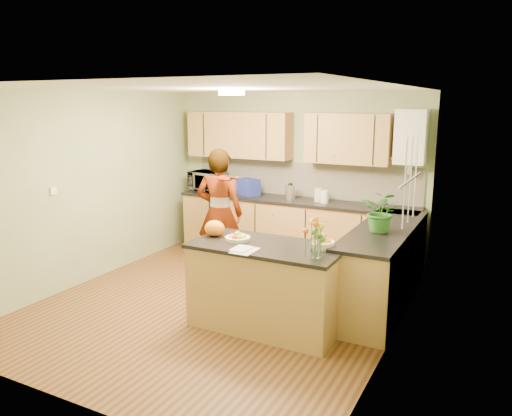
% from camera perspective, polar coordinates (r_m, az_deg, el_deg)
% --- Properties ---
extents(floor, '(4.50, 4.50, 0.00)m').
position_cam_1_polar(floor, '(6.05, -4.01, -10.87)').
color(floor, '#522C17').
rests_on(floor, ground).
extents(ceiling, '(4.00, 4.50, 0.02)m').
position_cam_1_polar(ceiling, '(5.58, -4.40, 13.51)').
color(ceiling, white).
rests_on(ceiling, wall_back).
extents(wall_back, '(4.00, 0.02, 2.50)m').
position_cam_1_polar(wall_back, '(7.67, 4.63, 3.73)').
color(wall_back, gray).
rests_on(wall_back, floor).
extents(wall_front, '(4.00, 0.02, 2.50)m').
position_cam_1_polar(wall_front, '(4.00, -21.31, -4.82)').
color(wall_front, gray).
rests_on(wall_front, floor).
extents(wall_left, '(0.02, 4.50, 2.50)m').
position_cam_1_polar(wall_left, '(6.93, -18.46, 2.26)').
color(wall_left, gray).
rests_on(wall_left, floor).
extents(wall_right, '(0.02, 4.50, 2.50)m').
position_cam_1_polar(wall_right, '(4.96, 15.92, -1.28)').
color(wall_right, gray).
rests_on(wall_right, floor).
extents(back_counter, '(3.64, 0.62, 0.94)m').
position_cam_1_polar(back_counter, '(7.51, 4.34, -2.51)').
color(back_counter, '#A57942').
rests_on(back_counter, floor).
extents(right_counter, '(0.62, 2.24, 0.94)m').
position_cam_1_polar(right_counter, '(6.03, 14.33, -6.53)').
color(right_counter, '#A57942').
rests_on(right_counter, floor).
extents(splashback, '(3.60, 0.02, 0.52)m').
position_cam_1_polar(splashback, '(7.62, 5.27, 3.29)').
color(splashback, '#EFE9CF').
rests_on(splashback, back_counter).
extents(upper_cabinets, '(3.20, 0.34, 0.70)m').
position_cam_1_polar(upper_cabinets, '(7.52, 2.95, 8.19)').
color(upper_cabinets, '#A57942').
rests_on(upper_cabinets, wall_back).
extents(boiler, '(0.40, 0.30, 0.86)m').
position_cam_1_polar(boiler, '(6.96, 17.32, 7.74)').
color(boiler, white).
rests_on(boiler, wall_back).
extents(window_right, '(0.01, 1.30, 1.05)m').
position_cam_1_polar(window_right, '(5.49, 17.30, 3.08)').
color(window_right, white).
rests_on(window_right, wall_right).
extents(light_switch, '(0.02, 0.09, 0.09)m').
position_cam_1_polar(light_switch, '(6.51, -22.15, 1.84)').
color(light_switch, white).
rests_on(light_switch, wall_left).
extents(ceiling_lamp, '(0.30, 0.30, 0.07)m').
position_cam_1_polar(ceiling_lamp, '(5.84, -2.80, 13.08)').
color(ceiling_lamp, '#FFEABF').
rests_on(ceiling_lamp, ceiling).
extents(peninsula_island, '(1.58, 0.81, 0.91)m').
position_cam_1_polar(peninsula_island, '(5.32, 1.26, -8.88)').
color(peninsula_island, '#A57942').
rests_on(peninsula_island, floor).
extents(fruit_dish, '(0.27, 0.27, 0.09)m').
position_cam_1_polar(fruit_dish, '(5.32, -2.10, -3.32)').
color(fruit_dish, beige).
rests_on(fruit_dish, peninsula_island).
extents(orange_bowl, '(0.24, 0.24, 0.14)m').
position_cam_1_polar(orange_bowl, '(5.09, 7.62, -3.91)').
color(orange_bowl, beige).
rests_on(orange_bowl, peninsula_island).
extents(flower_vase, '(0.24, 0.24, 0.44)m').
position_cam_1_polar(flower_vase, '(4.71, 6.90, -2.30)').
color(flower_vase, silver).
rests_on(flower_vase, peninsula_island).
extents(orange_bag, '(0.28, 0.26, 0.17)m').
position_cam_1_polar(orange_bag, '(5.51, -4.75, -2.31)').
color(orange_bag, orange).
rests_on(orange_bag, peninsula_island).
extents(papers, '(0.21, 0.29, 0.01)m').
position_cam_1_polar(papers, '(4.96, -1.28, -4.86)').
color(papers, silver).
rests_on(papers, peninsula_island).
extents(violinist, '(0.71, 0.55, 1.75)m').
position_cam_1_polar(violinist, '(6.77, -4.19, -0.58)').
color(violinist, '#DBA586').
rests_on(violinist, floor).
extents(violin, '(0.59, 0.51, 0.15)m').
position_cam_1_polar(violin, '(6.39, -3.76, 3.46)').
color(violin, '#4A0E04').
rests_on(violin, violinist).
extents(microwave, '(0.63, 0.48, 0.31)m').
position_cam_1_polar(microwave, '(8.12, -5.55, 3.08)').
color(microwave, white).
rests_on(microwave, back_counter).
extents(blue_box, '(0.38, 0.34, 0.25)m').
position_cam_1_polar(blue_box, '(7.70, -0.86, 2.41)').
color(blue_box, navy).
rests_on(blue_box, back_counter).
extents(kettle, '(0.15, 0.15, 0.28)m').
position_cam_1_polar(kettle, '(7.41, 3.94, 1.92)').
color(kettle, silver).
rests_on(kettle, back_counter).
extents(jar_cream, '(0.16, 0.16, 0.19)m').
position_cam_1_polar(jar_cream, '(7.27, 7.18, 1.49)').
color(jar_cream, beige).
rests_on(jar_cream, back_counter).
extents(jar_white, '(0.13, 0.13, 0.18)m').
position_cam_1_polar(jar_white, '(7.17, 7.87, 1.27)').
color(jar_white, white).
rests_on(jar_white, back_counter).
extents(potted_plant, '(0.46, 0.41, 0.47)m').
position_cam_1_polar(potted_plant, '(5.65, 14.20, -0.39)').
color(potted_plant, '#2D6F25').
rests_on(potted_plant, right_counter).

